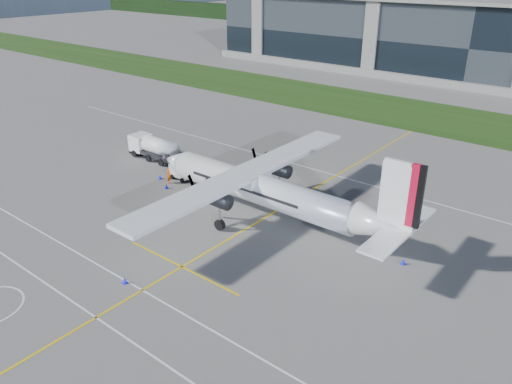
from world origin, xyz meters
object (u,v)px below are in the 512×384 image
Objects in this scene: safety_cone_portwing at (125,280)px; fuel_tanker_truck at (151,147)px; ground_crew_person at (169,175)px; safety_cone_nose_port at (166,186)px; turboprop_aircraft at (269,175)px; baggage_tug at (182,172)px; safety_cone_tail at (403,261)px; safety_cone_fwd at (160,177)px; safety_cone_nose_stbd at (182,180)px.

fuel_tanker_truck is at bearing 135.18° from safety_cone_portwing.
ground_crew_person is 1.58m from safety_cone_nose_port.
turboprop_aircraft is 15.82m from safety_cone_portwing.
ground_crew_person reaches higher than baggage_tug.
safety_cone_tail is at bearing -5.40° from fuel_tanker_truck.
baggage_tug is 3.01m from safety_cone_nose_port.
safety_cone_fwd is 1.00× the size of safety_cone_nose_port.
baggage_tug is at bearing 101.97° from safety_cone_nose_port.
safety_cone_nose_port is at bearing -78.03° from baggage_tug.
safety_cone_nose_stbd is at bearing 179.01° from safety_cone_tail.
baggage_tug is (-13.35, 1.51, -3.58)m from turboprop_aircraft.
safety_cone_fwd is (-15.22, -0.09, -4.16)m from turboprop_aircraft.
fuel_tanker_truck is at bearing 48.32° from ground_crew_person.
safety_cone_nose_stbd is at bearing 123.60° from safety_cone_portwing.
safety_cone_portwing is at bearing -48.83° from safety_cone_fwd.
safety_cone_fwd is 28.44m from safety_cone_tail.
turboprop_aircraft is at bearing -177.89° from safety_cone_tail.
safety_cone_portwing is 17.40m from safety_cone_nose_port.
safety_cone_fwd is at bearing 71.70° from ground_crew_person.
ground_crew_person reaches higher than safety_cone_tail.
turboprop_aircraft is 58.76× the size of safety_cone_portwing.
fuel_tanker_truck is 15.07× the size of safety_cone_tail.
turboprop_aircraft is 58.76× the size of safety_cone_nose_stbd.
safety_cone_fwd is (-13.15, 15.04, 0.00)m from safety_cone_portwing.
fuel_tanker_truck reaches higher than safety_cone_fwd.
fuel_tanker_truck is (-21.05, 3.72, -2.99)m from turboprop_aircraft.
safety_cone_fwd and safety_cone_nose_port have the same top height.
turboprop_aircraft is at bearing -6.44° from baggage_tug.
safety_cone_tail is at bearing 4.12° from safety_cone_nose_port.
safety_cone_nose_port is (8.31, -5.10, -1.16)m from fuel_tanker_truck.
ground_crew_person is at bearing -4.42° from safety_cone_fwd.
ground_crew_person is (-13.56, -0.22, -3.48)m from turboprop_aircraft.
turboprop_aircraft reaches higher than fuel_tanker_truck.
ground_crew_person is at bearing -179.07° from turboprop_aircraft.
safety_cone_nose_stbd is at bearing -18.58° from fuel_tanker_truck.
fuel_tanker_truck reaches higher than ground_crew_person.
fuel_tanker_truck is 26.77m from safety_cone_portwing.
baggage_tug is 5.52× the size of safety_cone_nose_port.
turboprop_aircraft is 14.00m from ground_crew_person.
baggage_tug is 1.01m from safety_cone_nose_stbd.
fuel_tanker_truck reaches higher than safety_cone_nose_port.
safety_cone_portwing is (11.49, -14.91, -0.68)m from ground_crew_person.
baggage_tug is 5.52× the size of safety_cone_fwd.
safety_cone_portwing and safety_cone_fwd have the same top height.
safety_cone_nose_stbd is at bearing 175.80° from turboprop_aircraft.
safety_cone_portwing is at bearing -55.88° from baggage_tug.
ground_crew_person reaches higher than safety_cone_nose_stbd.
safety_cone_fwd is at bearing -139.60° from baggage_tug.
ground_crew_person reaches higher than safety_cone_portwing.
safety_cone_nose_stbd is 1.00× the size of safety_cone_tail.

